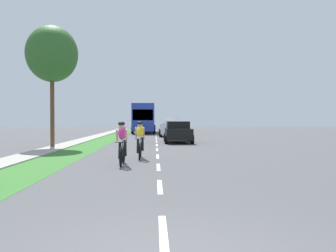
% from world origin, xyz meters
% --- Properties ---
extents(ground_plane, '(120.00, 120.00, 0.00)m').
position_xyz_m(ground_plane, '(0.00, 20.00, 0.00)').
color(ground_plane, '#4C4C4F').
extents(grass_verge, '(1.96, 70.00, 0.01)m').
position_xyz_m(grass_verge, '(-4.18, 20.00, 0.00)').
color(grass_verge, '#38722D').
rests_on(grass_verge, ground_plane).
extents(sidewalk_concrete, '(1.34, 70.00, 0.10)m').
position_xyz_m(sidewalk_concrete, '(-5.83, 20.00, 0.00)').
color(sidewalk_concrete, '#9E998E').
rests_on(sidewalk_concrete, ground_plane).
extents(lane_markings_center, '(0.12, 54.30, 0.01)m').
position_xyz_m(lane_markings_center, '(0.00, 24.00, 0.00)').
color(lane_markings_center, white).
rests_on(lane_markings_center, ground_plane).
extents(cyclist_lead, '(0.42, 1.72, 1.58)m').
position_xyz_m(cyclist_lead, '(-1.29, 8.73, 0.81)').
color(cyclist_lead, black).
rests_on(cyclist_lead, ground_plane).
extents(cyclist_trailing, '(0.42, 1.72, 1.58)m').
position_xyz_m(cyclist_trailing, '(-0.74, 10.84, 0.81)').
color(cyclist_trailing, black).
rests_on(cyclist_trailing, ground_plane).
extents(sedan_black, '(1.98, 4.30, 1.52)m').
position_xyz_m(sedan_black, '(1.53, 21.14, 0.77)').
color(sedan_black, black).
rests_on(sedan_black, ground_plane).
extents(suv_white, '(2.15, 4.70, 1.79)m').
position_xyz_m(suv_white, '(1.36, 30.47, 0.95)').
color(suv_white, silver).
rests_on(suv_white, ground_plane).
extents(bus_blue, '(2.78, 11.60, 3.48)m').
position_xyz_m(bus_blue, '(-1.44, 40.14, 1.98)').
color(bus_blue, '#23389E').
rests_on(bus_blue, ground_plane).
extents(street_tree_near, '(3.00, 3.00, 7.16)m').
position_xyz_m(street_tree_near, '(-6.17, 17.01, 5.48)').
color(street_tree_near, brown).
rests_on(street_tree_near, ground_plane).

